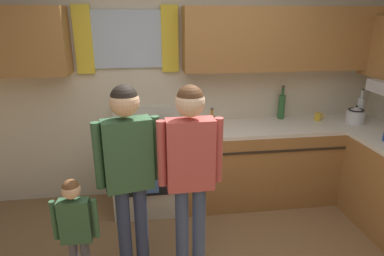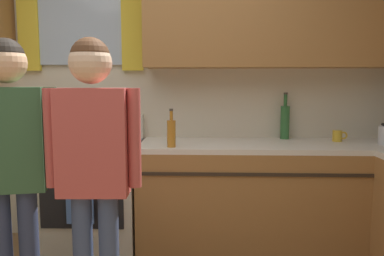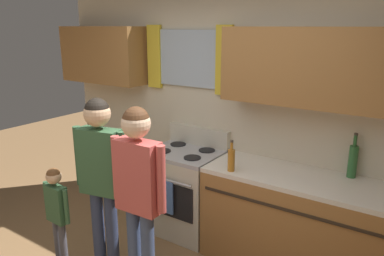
# 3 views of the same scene
# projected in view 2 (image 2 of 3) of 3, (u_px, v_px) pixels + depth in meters

# --- Properties ---
(back_wall_unit) EXTENTS (4.60, 0.42, 2.60)m
(back_wall_unit) POSITION_uv_depth(u_px,v_px,m) (157.00, 68.00, 3.26)
(back_wall_unit) COLOR beige
(back_wall_unit) RESTS_ON ground
(kitchen_counter_run) EXTENTS (2.34, 2.09, 0.90)m
(kitchen_counter_run) POSITION_uv_depth(u_px,v_px,m) (346.00, 216.00, 2.66)
(kitchen_counter_run) COLOR #9E6B38
(kitchen_counter_run) RESTS_ON ground
(stove_oven) EXTENTS (0.74, 0.67, 1.10)m
(stove_oven) POSITION_uv_depth(u_px,v_px,m) (94.00, 194.00, 3.13)
(stove_oven) COLOR beige
(stove_oven) RESTS_ON ground
(bottle_oil_amber) EXTENTS (0.06, 0.06, 0.29)m
(bottle_oil_amber) POSITION_uv_depth(u_px,v_px,m) (171.00, 133.00, 2.82)
(bottle_oil_amber) COLOR #B27223
(bottle_oil_amber) RESTS_ON kitchen_counter_run
(bottle_wine_green) EXTENTS (0.08, 0.08, 0.39)m
(bottle_wine_green) POSITION_uv_depth(u_px,v_px,m) (285.00, 121.00, 3.24)
(bottle_wine_green) COLOR #2D6633
(bottle_wine_green) RESTS_ON kitchen_counter_run
(mug_mustard_yellow) EXTENTS (0.12, 0.08, 0.09)m
(mug_mustard_yellow) POSITION_uv_depth(u_px,v_px,m) (338.00, 136.00, 3.11)
(mug_mustard_yellow) COLOR gold
(mug_mustard_yellow) RESTS_ON kitchen_counter_run
(adult_holding_child) EXTENTS (0.49, 0.23, 1.61)m
(adult_holding_child) POSITION_uv_depth(u_px,v_px,m) (10.00, 151.00, 2.05)
(adult_holding_child) COLOR #2D3856
(adult_holding_child) RESTS_ON ground
(adult_in_plaid) EXTENTS (0.50, 0.22, 1.60)m
(adult_in_plaid) POSITION_uv_depth(u_px,v_px,m) (93.00, 154.00, 1.98)
(adult_in_plaid) COLOR #38476B
(adult_in_plaid) RESTS_ON ground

